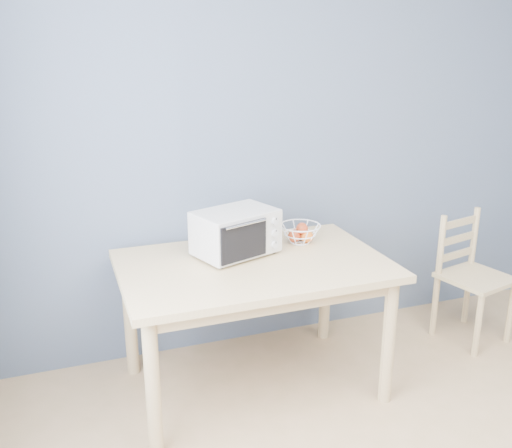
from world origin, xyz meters
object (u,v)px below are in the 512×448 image
object	(u,v)px
toaster_oven	(233,233)
fruit_basket	(300,233)
dining_table	(254,280)
dining_chair	(471,279)

from	to	relation	value
toaster_oven	fruit_basket	distance (m)	0.44
fruit_basket	toaster_oven	bearing A→B (deg)	-170.84
dining_table	dining_chair	world-z (taller)	dining_chair
dining_table	fruit_basket	size ratio (longest dim) A/B	5.69
toaster_oven	dining_chair	xyz separation A→B (m)	(1.58, -0.06, -0.48)
fruit_basket	dining_chair	xyz separation A→B (m)	(1.15, -0.12, -0.40)
toaster_oven	dining_chair	bearing A→B (deg)	-21.29
toaster_oven	fruit_basket	world-z (taller)	toaster_oven
toaster_oven	fruit_basket	bearing A→B (deg)	-10.09
fruit_basket	dining_chair	size ratio (longest dim) A/B	0.30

